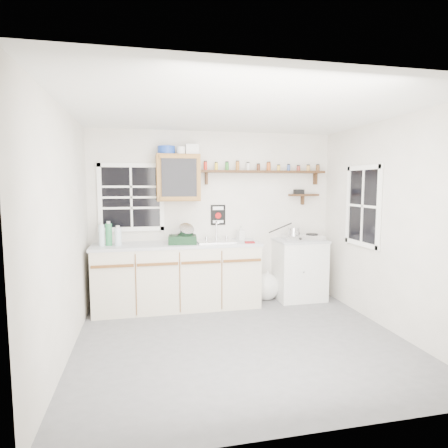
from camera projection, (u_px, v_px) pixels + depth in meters
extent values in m
cube|color=#58575A|center=(242.00, 342.00, 4.15)|extent=(3.60, 3.20, 0.02)
cube|color=white|center=(243.00, 109.00, 3.88)|extent=(3.60, 3.20, 0.02)
cube|color=#BDB8A9|center=(63.00, 234.00, 3.64)|extent=(0.02, 3.20, 2.50)
cube|color=#BDB8A9|center=(391.00, 226.00, 4.40)|extent=(0.02, 3.20, 2.50)
cube|color=#BDB8A9|center=(215.00, 217.00, 5.58)|extent=(3.60, 0.02, 2.50)
cube|color=#BDB8A9|center=(306.00, 258.00, 2.45)|extent=(3.60, 0.02, 2.50)
cube|color=beige|center=(178.00, 277.00, 5.24)|extent=(2.27, 0.60, 0.88)
cube|color=#AAADB2|center=(177.00, 245.00, 5.19)|extent=(2.31, 0.62, 0.04)
cube|color=brown|center=(112.00, 266.00, 4.73)|extent=(0.53, 0.02, 0.03)
cube|color=brown|center=(158.00, 264.00, 4.85)|extent=(0.53, 0.02, 0.03)
cube|color=brown|center=(201.00, 262.00, 4.97)|extent=(0.53, 0.02, 0.03)
cube|color=brown|center=(242.00, 261.00, 5.09)|extent=(0.53, 0.02, 0.03)
cube|color=silver|center=(299.00, 270.00, 5.65)|extent=(0.70, 0.55, 0.88)
cube|color=#AAADB2|center=(300.00, 240.00, 5.60)|extent=(0.73, 0.57, 0.03)
cube|color=silver|center=(215.00, 242.00, 5.30)|extent=(0.52, 0.44, 0.03)
cylinder|color=silver|center=(216.00, 231.00, 5.46)|extent=(0.02, 0.02, 0.28)
cylinder|color=silver|center=(217.00, 222.00, 5.38)|extent=(0.02, 0.14, 0.02)
cube|color=brown|center=(178.00, 178.00, 5.25)|extent=(0.60, 0.30, 0.65)
cube|color=black|center=(179.00, 178.00, 5.09)|extent=(0.48, 0.02, 0.52)
cylinder|color=#173796|center=(166.00, 150.00, 5.18)|extent=(0.24, 0.24, 0.11)
cube|color=silver|center=(192.00, 150.00, 5.25)|extent=(0.18, 0.15, 0.14)
cylinder|color=silver|center=(181.00, 150.00, 5.17)|extent=(0.12, 0.12, 0.10)
cube|color=black|center=(263.00, 172.00, 5.57)|extent=(1.91, 0.18, 0.04)
cube|color=black|center=(206.00, 178.00, 5.44)|extent=(0.03, 0.10, 0.18)
cube|color=black|center=(315.00, 179.00, 5.79)|extent=(0.03, 0.10, 0.18)
cylinder|color=red|center=(205.00, 166.00, 5.37)|extent=(0.05, 0.05, 0.12)
cylinder|color=black|center=(205.00, 161.00, 5.37)|extent=(0.05, 0.05, 0.02)
cylinder|color=gold|center=(216.00, 167.00, 5.41)|extent=(0.05, 0.05, 0.10)
cylinder|color=black|center=(216.00, 162.00, 5.40)|extent=(0.04, 0.04, 0.02)
cylinder|color=#267226|center=(227.00, 166.00, 5.44)|extent=(0.05, 0.05, 0.11)
cylinder|color=black|center=(227.00, 162.00, 5.43)|extent=(0.05, 0.05, 0.02)
cylinder|color=#99591E|center=(238.00, 166.00, 5.47)|extent=(0.05, 0.05, 0.12)
cylinder|color=black|center=(238.00, 161.00, 5.47)|extent=(0.05, 0.05, 0.02)
cylinder|color=silver|center=(248.00, 167.00, 5.51)|extent=(0.05, 0.05, 0.11)
cylinder|color=black|center=(248.00, 163.00, 5.50)|extent=(0.04, 0.04, 0.02)
cylinder|color=#4C2614|center=(258.00, 167.00, 5.54)|extent=(0.05, 0.05, 0.09)
cylinder|color=black|center=(258.00, 164.00, 5.54)|extent=(0.05, 0.05, 0.02)
cylinder|color=#B24C19|center=(269.00, 167.00, 5.57)|extent=(0.06, 0.06, 0.11)
cylinder|color=black|center=(269.00, 162.00, 5.57)|extent=(0.05, 0.05, 0.02)
cylinder|color=gold|center=(279.00, 168.00, 5.61)|extent=(0.05, 0.05, 0.08)
cylinder|color=black|center=(279.00, 165.00, 5.60)|extent=(0.04, 0.04, 0.02)
cylinder|color=#334C8C|center=(289.00, 168.00, 5.64)|extent=(0.05, 0.05, 0.09)
cylinder|color=black|center=(289.00, 164.00, 5.64)|extent=(0.04, 0.04, 0.02)
cylinder|color=maroon|center=(298.00, 168.00, 5.68)|extent=(0.06, 0.06, 0.07)
cylinder|color=black|center=(299.00, 166.00, 5.67)|extent=(0.05, 0.05, 0.02)
cylinder|color=#BF8C3F|center=(308.00, 168.00, 5.71)|extent=(0.05, 0.05, 0.08)
cylinder|color=black|center=(308.00, 165.00, 5.70)|extent=(0.05, 0.05, 0.02)
cylinder|color=brown|center=(318.00, 168.00, 5.74)|extent=(0.06, 0.06, 0.09)
cylinder|color=black|center=(318.00, 165.00, 5.74)|extent=(0.05, 0.05, 0.02)
cube|color=black|center=(304.00, 195.00, 5.75)|extent=(0.45, 0.15, 0.03)
cube|color=black|center=(302.00, 200.00, 5.80)|extent=(0.03, 0.08, 0.14)
cube|color=black|center=(299.00, 192.00, 5.73)|extent=(0.14, 0.10, 0.07)
cube|color=black|center=(218.00, 215.00, 5.57)|extent=(0.22, 0.01, 0.30)
cube|color=white|center=(218.00, 208.00, 5.55)|extent=(0.16, 0.00, 0.05)
cylinder|color=#A50C0C|center=(218.00, 216.00, 5.56)|extent=(0.09, 0.01, 0.09)
cube|color=white|center=(218.00, 222.00, 5.57)|extent=(0.16, 0.00, 0.04)
cube|color=black|center=(131.00, 197.00, 5.27)|extent=(0.85, 0.02, 0.90)
cube|color=white|center=(131.00, 197.00, 5.27)|extent=(0.93, 0.03, 0.98)
cube|color=black|center=(363.00, 206.00, 4.90)|extent=(0.02, 0.70, 1.00)
cube|color=white|center=(363.00, 206.00, 4.90)|extent=(0.03, 0.78, 1.08)
cylinder|color=silver|center=(102.00, 235.00, 4.94)|extent=(0.08, 0.08, 0.28)
cylinder|color=silver|center=(101.00, 223.00, 4.92)|extent=(0.04, 0.04, 0.03)
cylinder|color=#277543|center=(109.00, 235.00, 4.98)|extent=(0.09, 0.09, 0.29)
cylinder|color=silver|center=(108.00, 222.00, 4.96)|extent=(0.05, 0.05, 0.03)
cylinder|color=silver|center=(118.00, 237.00, 4.98)|extent=(0.09, 0.09, 0.24)
cylinder|color=silver|center=(118.00, 227.00, 4.96)|extent=(0.05, 0.05, 0.03)
cube|color=black|center=(183.00, 240.00, 5.14)|extent=(0.41, 0.32, 0.11)
cylinder|color=silver|center=(186.00, 231.00, 5.14)|extent=(0.26, 0.28, 0.23)
imported|color=silver|center=(241.00, 233.00, 5.47)|extent=(0.12, 0.12, 0.21)
cube|color=maroon|center=(250.00, 242.00, 5.21)|extent=(0.15, 0.13, 0.02)
cube|color=silver|center=(303.00, 237.00, 5.59)|extent=(0.62, 0.38, 0.07)
cylinder|color=black|center=(294.00, 235.00, 5.55)|extent=(0.18, 0.18, 0.01)
cylinder|color=black|center=(312.00, 234.00, 5.61)|extent=(0.18, 0.18, 0.01)
cylinder|color=silver|center=(294.00, 231.00, 5.55)|extent=(0.18, 0.18, 0.11)
cylinder|color=black|center=(280.00, 228.00, 5.59)|extent=(0.30, 0.22, 0.18)
ellipsoid|color=silver|center=(266.00, 287.00, 5.65)|extent=(0.41, 0.37, 0.43)
cone|color=silver|center=(268.00, 274.00, 5.63)|extent=(0.12, 0.12, 0.12)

